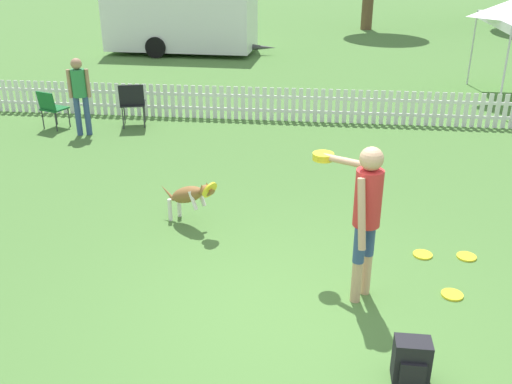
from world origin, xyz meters
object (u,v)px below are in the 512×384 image
object	(u,v)px
frisbee_midfield	(423,255)
equipment_trailer	(181,10)
frisbee_near_dog	(466,257)
folding_chair_center	(132,101)
frisbee_near_handler	(452,295)
handler_person	(364,205)
leaping_dog	(189,195)
folding_chair_blue_left	(51,106)
spectator_standing	(79,90)
backpack_on_grass	(411,361)

from	to	relation	value
frisbee_midfield	equipment_trailer	xyz separation A→B (m)	(-6.20, 13.33, 1.41)
frisbee_near_dog	folding_chair_center	distance (m)	7.44
frisbee_near_handler	folding_chair_center	world-z (taller)	folding_chair_center
handler_person	leaping_dog	bearing A→B (deg)	90.23
handler_person	frisbee_midfield	xyz separation A→B (m)	(0.84, 0.95, -1.07)
folding_chair_blue_left	folding_chair_center	bearing A→B (deg)	-147.58
leaping_dog	frisbee_near_handler	xyz separation A→B (m)	(3.21, -1.33, -0.43)
frisbee_near_handler	spectator_standing	distance (m)	7.99
spectator_standing	folding_chair_center	bearing A→B (deg)	-158.48
handler_person	frisbee_near_handler	size ratio (longest dim) A/B	7.28
frisbee_near_dog	equipment_trailer	size ratio (longest dim) A/B	0.04
frisbee_near_handler	backpack_on_grass	size ratio (longest dim) A/B	0.57
frisbee_midfield	folding_chair_center	xyz separation A→B (m)	(-5.18, 4.75, 0.54)
frisbee_near_handler	spectator_standing	bearing A→B (deg)	141.28
handler_person	folding_chair_blue_left	bearing A→B (deg)	81.52
frisbee_midfield	frisbee_near_handler	bearing A→B (deg)	-77.38
handler_person	frisbee_midfield	bearing A→B (deg)	-7.88
frisbee_midfield	spectator_standing	distance (m)	7.33
frisbee_near_handler	folding_chair_blue_left	xyz separation A→B (m)	(-6.98, 5.26, 0.46)
folding_chair_blue_left	equipment_trailer	bearing A→B (deg)	-73.15
leaping_dog	frisbee_near_handler	size ratio (longest dim) A/B	4.00
backpack_on_grass	equipment_trailer	distance (m)	16.64
frisbee_near_handler	folding_chair_blue_left	world-z (taller)	folding_chair_blue_left
frisbee_midfield	folding_chair_blue_left	size ratio (longest dim) A/B	0.30
frisbee_near_handler	backpack_on_grass	world-z (taller)	backpack_on_grass
leaping_dog	frisbee_near_dog	xyz separation A→B (m)	(3.55, -0.47, -0.43)
leaping_dog	frisbee_midfield	distance (m)	3.09
handler_person	spectator_standing	xyz separation A→B (m)	(-5.16, 5.07, -0.18)
frisbee_near_handler	frisbee_near_dog	size ratio (longest dim) A/B	1.00
folding_chair_center	spectator_standing	xyz separation A→B (m)	(-0.82, -0.63, 0.36)
frisbee_midfield	backpack_on_grass	world-z (taller)	backpack_on_grass
frisbee_near_handler	equipment_trailer	distance (m)	15.62
frisbee_near_dog	folding_chair_center	size ratio (longest dim) A/B	0.26
leaping_dog	equipment_trailer	distance (m)	13.27
folding_chair_center	backpack_on_grass	bearing A→B (deg)	108.98
leaping_dog	frisbee_near_dog	distance (m)	3.60
folding_chair_blue_left	leaping_dog	bearing A→B (deg)	154.35
leaping_dog	folding_chair_blue_left	distance (m)	5.44
folding_chair_center	handler_person	bearing A→B (deg)	112.10
folding_chair_center	spectator_standing	bearing A→B (deg)	22.41
folding_chair_blue_left	spectator_standing	xyz separation A→B (m)	(0.78, -0.30, 0.43)
backpack_on_grass	folding_chair_center	xyz separation A→B (m)	(-4.74, 6.99, 0.35)
leaping_dog	frisbee_midfield	size ratio (longest dim) A/B	4.00
equipment_trailer	backpack_on_grass	bearing A→B (deg)	-67.30
handler_person	spectator_standing	size ratio (longest dim) A/B	1.13
frisbee_near_handler	frisbee_midfield	distance (m)	0.87
folding_chair_center	frisbee_midfield	bearing A→B (deg)	122.34
frisbee_midfield	equipment_trailer	distance (m)	14.77
handler_person	folding_chair_center	world-z (taller)	handler_person
frisbee_near_dog	folding_chair_blue_left	bearing A→B (deg)	148.97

